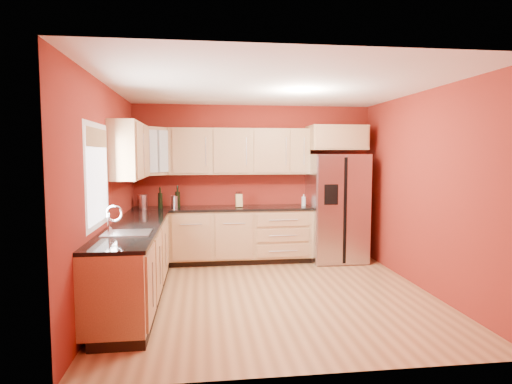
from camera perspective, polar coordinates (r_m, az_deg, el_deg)
floor at (r=5.58m, az=2.24°, el=-13.50°), size 4.00×4.00×0.00m
ceiling at (r=5.36m, az=2.33°, el=13.89°), size 4.00×4.00×0.00m
wall_back at (r=7.29m, az=-0.32°, el=1.29°), size 4.00×0.04×2.60m
wall_front at (r=3.37m, az=7.93°, el=-3.08°), size 4.00×0.04×2.60m
wall_left at (r=5.36m, az=-19.30°, el=-0.33°), size 0.04×4.00×2.60m
wall_right at (r=5.98m, az=21.53°, el=0.13°), size 0.04×4.00×2.60m
base_cabinets_back at (r=7.06m, az=-4.48°, el=-5.89°), size 2.90×0.60×0.88m
base_cabinets_left at (r=5.45m, az=-15.91°, el=-9.33°), size 0.60×2.80×0.88m
countertop_back at (r=6.98m, az=-4.50°, el=-2.19°), size 2.90×0.62×0.04m
countertop_left at (r=5.36m, az=-15.92°, el=-4.56°), size 0.62×2.80×0.04m
upper_cabinets_back at (r=7.09m, az=-2.18°, el=5.43°), size 2.30×0.33×0.75m
upper_cabinets_left at (r=6.02m, az=-16.46°, el=5.30°), size 0.33×1.35×0.75m
corner_upper_cabinet at (r=6.94m, az=-13.87°, el=5.30°), size 0.67×0.67×0.75m
over_fridge_cabinet at (r=7.28m, az=10.66°, el=7.11°), size 0.92×0.60×0.40m
refrigerator at (r=7.26m, az=10.69°, el=-2.07°), size 0.90×0.75×1.78m
window at (r=4.85m, az=-20.37°, el=2.07°), size 0.03×0.90×1.00m
sink_faucet at (r=4.84m, az=-16.85°, el=-3.55°), size 0.50×0.42×0.30m
canister_left at (r=7.01m, az=-10.75°, el=-1.29°), size 0.15×0.15×0.19m
canister_right at (r=7.06m, az=-14.84°, el=-1.21°), size 0.17×0.17×0.22m
wine_bottle_a at (r=6.99m, az=-12.65°, el=-0.74°), size 0.10×0.10×0.33m
wine_bottle_b at (r=6.99m, az=-10.41°, el=-0.60°), size 0.11×0.11×0.36m
knife_block at (r=6.95m, az=-2.30°, el=-1.17°), size 0.11×0.10×0.21m
soap_dispenser at (r=7.15m, az=6.37°, el=-1.08°), size 0.08×0.08×0.20m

